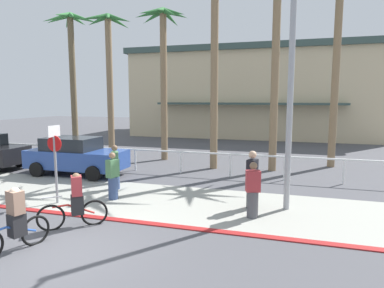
{
  "coord_description": "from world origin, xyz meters",
  "views": [
    {
      "loc": [
        4.97,
        -6.06,
        3.42
      ],
      "look_at": [
        1.29,
        6.0,
        1.73
      ],
      "focal_mm": 31.97,
      "sensor_mm": 36.0,
      "label": 1
    }
  ],
  "objects": [
    {
      "name": "pedestrian_0",
      "position": [
        3.87,
        3.49,
        0.75
      ],
      "size": [
        0.46,
        0.4,
        1.64
      ],
      "color": "#4C4C51",
      "rests_on": "ground"
    },
    {
      "name": "pedestrian_3",
      "position": [
        3.74,
        4.37,
        0.85
      ],
      "size": [
        0.38,
        0.45,
        1.83
      ],
      "color": "#232326",
      "rests_on": "ground"
    },
    {
      "name": "pedestrian_1",
      "position": [
        -0.88,
        3.95,
        0.75
      ],
      "size": [
        0.4,
        0.46,
        1.63
      ],
      "color": "#384C7A",
      "rests_on": "ground"
    },
    {
      "name": "cyclist_red_0",
      "position": [
        -0.56,
        1.43,
        0.69
      ],
      "size": [
        1.46,
        1.19,
        1.5
      ],
      "color": "black",
      "rests_on": "ground"
    },
    {
      "name": "palm_tree_3",
      "position": [
        1.13,
        10.08,
        6.99
      ],
      "size": [
        3.16,
        3.01,
        9.52
      ],
      "color": "#846B4C",
      "rests_on": "ground"
    },
    {
      "name": "palm_tree_1",
      "position": [
        -5.39,
        11.64,
        5.79
      ],
      "size": [
        2.79,
        3.02,
        8.16
      ],
      "color": "#846B4C",
      "rests_on": "ground"
    },
    {
      "name": "building_backdrop",
      "position": [
        1.19,
        27.64,
        3.94
      ],
      "size": [
        22.02,
        12.69,
        7.84
      ],
      "color": "beige",
      "rests_on": "ground"
    },
    {
      "name": "car_blue_1",
      "position": [
        -4.44,
        6.88,
        0.87
      ],
      "size": [
        4.4,
        2.02,
        1.69
      ],
      "color": "#284793",
      "rests_on": "ground"
    },
    {
      "name": "sidewalk_strip",
      "position": [
        0.0,
        4.2,
        0.01
      ],
      "size": [
        44.0,
        4.0,
        0.02
      ],
      "primitive_type": "cube",
      "color": "#9E9E93",
      "rests_on": "ground"
    },
    {
      "name": "palm_tree_5",
      "position": [
        6.72,
        12.15,
        7.11
      ],
      "size": [
        3.76,
        3.12,
        9.39
      ],
      "color": "#846B4C",
      "rests_on": "ground"
    },
    {
      "name": "ground_plane",
      "position": [
        0.0,
        10.0,
        0.0
      ],
      "size": [
        80.0,
        80.0,
        0.0
      ],
      "primitive_type": "plane",
      "color": "#4C4C51"
    },
    {
      "name": "palm_tree_0",
      "position": [
        -8.03,
        11.94,
        6.34
      ],
      "size": [
        3.53,
        2.96,
        8.46
      ],
      "color": "brown",
      "rests_on": "ground"
    },
    {
      "name": "cyclist_blue_1",
      "position": [
        -0.94,
        -0.23,
        0.69
      ],
      "size": [
        0.59,
        1.76,
        1.5
      ],
      "color": "black",
      "rests_on": "ground"
    },
    {
      "name": "pedestrian_2",
      "position": [
        -1.46,
        5.13,
        0.79
      ],
      "size": [
        0.43,
        0.47,
        1.7
      ],
      "color": "#384C7A",
      "rests_on": "ground"
    },
    {
      "name": "palm_tree_4",
      "position": [
        3.97,
        10.38,
        7.11
      ],
      "size": [
        3.59,
        3.66,
        9.51
      ],
      "color": "#846B4C",
      "rests_on": "ground"
    },
    {
      "name": "streetlight_curb",
      "position": [
        4.78,
        4.35,
        4.28
      ],
      "size": [
        0.24,
        2.54,
        7.5
      ],
      "color": "#9EA0A5",
      "rests_on": "ground"
    },
    {
      "name": "palm_tree_2",
      "position": [
        -2.06,
        11.64,
        6.21
      ],
      "size": [
        2.75,
        3.16,
        8.23
      ],
      "color": "#846B4C",
      "rests_on": "ground"
    },
    {
      "name": "curb_paint",
      "position": [
        0.0,
        2.2,
        0.01
      ],
      "size": [
        44.0,
        0.24,
        0.03
      ],
      "primitive_type": "cube",
      "color": "maroon",
      "rests_on": "ground"
    },
    {
      "name": "stop_sign_bike_lane",
      "position": [
        -2.42,
        3.03,
        1.68
      ],
      "size": [
        0.52,
        0.56,
        2.56
      ],
      "color": "gray",
      "rests_on": "ground"
    },
    {
      "name": "rail_fence",
      "position": [
        0.0,
        8.5,
        0.84
      ],
      "size": [
        22.98,
        0.08,
        1.04
      ],
      "color": "white",
      "rests_on": "ground"
    }
  ]
}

